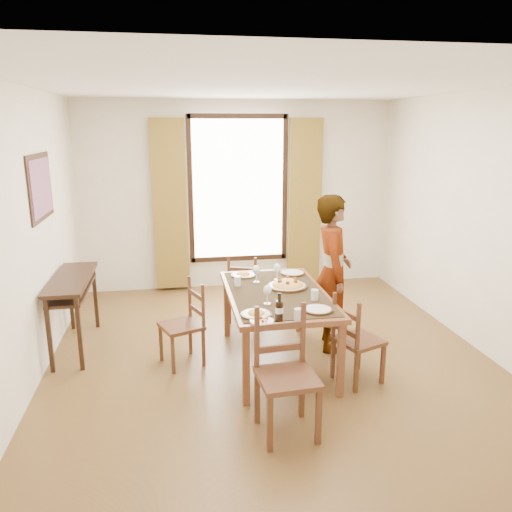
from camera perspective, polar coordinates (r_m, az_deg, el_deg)
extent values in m
plane|color=#492F17|center=(5.31, 1.67, -11.51)|extent=(5.00, 5.00, 0.00)
cube|color=white|center=(7.30, -2.09, 6.86)|extent=(4.50, 0.10, 2.70)
cube|color=white|center=(2.57, 12.91, -8.54)|extent=(4.50, 0.10, 2.70)
cube|color=white|center=(4.95, -24.67, 1.74)|extent=(0.10, 5.00, 2.70)
cube|color=white|center=(5.75, 24.41, 3.40)|extent=(0.10, 5.00, 2.70)
cube|color=white|center=(4.78, 1.93, 19.18)|extent=(4.50, 5.00, 0.04)
cube|color=white|center=(7.26, -2.06, 7.61)|extent=(1.30, 0.04, 2.00)
cube|color=brown|center=(7.17, -9.81, 5.70)|extent=(0.48, 0.10, 2.40)
cube|color=brown|center=(7.42, 5.58, 6.15)|extent=(0.48, 0.10, 2.40)
cube|color=black|center=(5.46, -23.43, 7.24)|extent=(0.02, 0.86, 0.66)
cube|color=red|center=(5.46, -23.33, 7.25)|extent=(0.01, 0.76, 0.56)
cube|color=black|center=(5.61, -20.37, -2.47)|extent=(0.38, 1.20, 0.04)
cube|color=black|center=(5.64, -20.26, -3.63)|extent=(0.34, 1.10, 0.03)
cube|color=black|center=(5.26, -22.55, -8.44)|extent=(0.04, 0.04, 0.76)
cube|color=black|center=(6.27, -20.41, -4.54)|extent=(0.04, 0.04, 0.76)
cube|color=black|center=(5.20, -19.52, -8.40)|extent=(0.04, 0.04, 0.76)
cube|color=black|center=(6.22, -17.88, -4.46)|extent=(0.04, 0.04, 0.76)
cube|color=brown|center=(4.94, 2.40, -4.46)|extent=(0.96, 1.61, 0.05)
cube|color=black|center=(4.93, 2.40, -4.15)|extent=(0.89, 1.48, 0.01)
cube|color=brown|center=(4.35, -1.15, -12.65)|extent=(0.06, 0.06, 0.70)
cube|color=brown|center=(5.70, -3.37, -5.82)|extent=(0.06, 0.06, 0.70)
cube|color=brown|center=(4.53, 9.67, -11.66)|extent=(0.06, 0.06, 0.70)
cube|color=brown|center=(5.84, 4.90, -5.32)|extent=(0.06, 0.06, 0.70)
cube|color=#55301C|center=(5.08, -8.54, -7.91)|extent=(0.49, 0.49, 0.04)
cube|color=#55301C|center=(5.25, -10.81, -9.67)|extent=(0.04, 0.04, 0.41)
cube|color=#55301C|center=(5.36, -7.52, -9.01)|extent=(0.04, 0.04, 0.41)
cube|color=#55301C|center=(4.97, -9.47, -11.04)|extent=(0.04, 0.04, 0.41)
cube|color=#55301C|center=(5.09, -6.03, -10.31)|extent=(0.04, 0.04, 0.41)
cube|color=#55301C|center=(5.20, -7.59, -4.68)|extent=(0.03, 0.03, 0.45)
cube|color=#55301C|center=(4.93, -6.06, -5.77)|extent=(0.03, 0.03, 0.45)
cube|color=#55301C|center=(5.10, -6.82, -6.16)|extent=(0.14, 0.31, 0.05)
cube|color=#55301C|center=(5.04, -6.87, -4.44)|extent=(0.14, 0.31, 0.05)
cube|color=#55301C|center=(6.13, -1.23, -3.77)|extent=(0.49, 0.49, 0.04)
cube|color=#55301C|center=(6.31, 0.55, -5.14)|extent=(0.04, 0.04, 0.40)
cube|color=#55301C|center=(6.02, -0.06, -6.17)|extent=(0.04, 0.04, 0.40)
cube|color=#55301C|center=(6.38, -2.31, -4.94)|extent=(0.04, 0.04, 0.40)
cube|color=#55301C|center=(6.09, -3.05, -5.94)|extent=(0.04, 0.04, 0.40)
cube|color=#55301C|center=(5.87, -0.08, -2.31)|extent=(0.03, 0.03, 0.45)
cube|color=#55301C|center=(5.94, -3.13, -2.12)|extent=(0.03, 0.03, 0.45)
cube|color=#55301C|center=(5.93, -1.60, -3.04)|extent=(0.31, 0.14, 0.04)
cube|color=#55301C|center=(5.88, -1.62, -1.54)|extent=(0.31, 0.14, 0.04)
cube|color=#55301C|center=(3.93, 3.59, -13.76)|extent=(0.48, 0.48, 0.04)
cube|color=#55301C|center=(3.85, 1.59, -18.52)|extent=(0.04, 0.04, 0.47)
cube|color=#55301C|center=(4.16, 0.13, -15.74)|extent=(0.04, 0.04, 0.47)
cube|color=#55301C|center=(3.96, 7.16, -17.66)|extent=(0.04, 0.04, 0.47)
cube|color=#55301C|center=(4.26, 5.26, -15.05)|extent=(0.04, 0.04, 0.47)
cube|color=#55301C|center=(3.94, 0.10, -9.39)|extent=(0.04, 0.04, 0.53)
cube|color=#55301C|center=(4.04, 5.38, -8.81)|extent=(0.04, 0.04, 0.53)
cube|color=#55301C|center=(4.03, 2.76, -10.47)|extent=(0.38, 0.06, 0.05)
cube|color=#55301C|center=(3.96, 2.79, -7.99)|extent=(0.38, 0.06, 0.05)
cube|color=#55301C|center=(4.80, 11.65, -9.44)|extent=(0.49, 0.49, 0.04)
cube|color=#55301C|center=(4.89, 14.29, -11.80)|extent=(0.04, 0.04, 0.41)
cube|color=#55301C|center=(4.68, 11.38, -12.86)|extent=(0.04, 0.04, 0.41)
cube|color=#55301C|center=(5.09, 11.66, -10.49)|extent=(0.04, 0.04, 0.41)
cube|color=#55301C|center=(4.90, 8.78, -11.43)|extent=(0.04, 0.04, 0.41)
cube|color=#55301C|center=(4.49, 11.57, -8.01)|extent=(0.03, 0.03, 0.45)
cube|color=#55301C|center=(4.72, 8.90, -6.76)|extent=(0.03, 0.03, 0.45)
cube|color=#55301C|center=(4.64, 10.15, -8.41)|extent=(0.14, 0.31, 0.05)
cube|color=#55301C|center=(4.58, 10.24, -6.53)|extent=(0.14, 0.31, 0.05)
imported|color=gray|center=(5.34, 8.72, -1.92)|extent=(0.76, 0.63, 1.67)
cylinder|color=silver|center=(4.73, 6.70, -4.42)|extent=(0.07, 0.07, 0.10)
cylinder|color=silver|center=(5.11, -2.13, -2.87)|extent=(0.07, 0.07, 0.10)
cylinder|color=silver|center=(4.24, 4.84, -6.67)|extent=(0.07, 0.07, 0.10)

